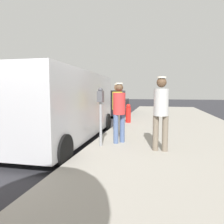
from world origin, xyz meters
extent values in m
plane|color=#2D2D33|center=(0.00, 0.00, 0.00)|extent=(80.00, 80.00, 0.00)
cube|color=#9E998E|center=(3.50, 0.00, 0.07)|extent=(5.00, 32.00, 0.15)
cylinder|color=gray|center=(1.35, 0.99, 0.72)|extent=(0.07, 0.07, 1.15)
cube|color=#4C4C51|center=(1.35, 0.99, 1.44)|extent=(0.14, 0.18, 0.28)
sphere|color=#47474C|center=(1.35, 0.99, 1.61)|extent=(0.12, 0.12, 0.12)
cylinder|color=#4C608C|center=(1.82, 1.52, 0.55)|extent=(0.14, 0.14, 0.79)
cylinder|color=#4C608C|center=(1.68, 1.36, 0.55)|extent=(0.14, 0.14, 0.79)
cylinder|color=red|center=(1.75, 1.44, 1.24)|extent=(0.34, 0.34, 0.60)
sphere|color=brown|center=(1.75, 1.44, 1.68)|extent=(0.21, 0.21, 0.21)
cylinder|color=silver|center=(1.75, 1.44, 1.78)|extent=(0.20, 0.20, 0.04)
cylinder|color=beige|center=(1.46, 2.75, 0.55)|extent=(0.14, 0.14, 0.81)
cylinder|color=beige|center=(1.45, 2.53, 0.55)|extent=(0.14, 0.14, 0.81)
cylinder|color=yellow|center=(1.45, 2.64, 1.26)|extent=(0.34, 0.34, 0.61)
sphere|color=#8C6647|center=(1.45, 2.64, 1.70)|extent=(0.22, 0.22, 0.22)
cylinder|color=silver|center=(1.45, 2.64, 1.81)|extent=(0.21, 0.21, 0.04)
cylinder|color=#726656|center=(2.97, 0.90, 0.57)|extent=(0.14, 0.14, 0.85)
cylinder|color=#726656|center=(2.75, 0.91, 0.57)|extent=(0.14, 0.14, 0.85)
cylinder|color=#B7B7B7|center=(2.86, 0.90, 1.31)|extent=(0.34, 0.34, 0.64)
sphere|color=brown|center=(2.86, 0.90, 1.78)|extent=(0.23, 0.23, 0.23)
cylinder|color=silver|center=(2.86, 0.90, 1.89)|extent=(0.22, 0.22, 0.04)
cube|color=#BCBCC1|center=(-0.15, 1.85, 1.17)|extent=(2.13, 5.25, 1.96)
cube|color=black|center=(-0.21, 4.30, 1.56)|extent=(1.84, 0.13, 0.88)
cylinder|color=black|center=(-1.15, 3.87, 0.34)|extent=(0.24, 0.69, 0.68)
cylinder|color=black|center=(0.75, 3.92, 0.34)|extent=(0.24, 0.69, 0.68)
cylinder|color=black|center=(0.85, -0.18, 0.34)|extent=(0.24, 0.69, 0.68)
cube|color=black|center=(-0.26, 9.40, 0.61)|extent=(2.01, 4.47, 0.89)
cube|color=black|center=(-0.25, 9.18, 1.35)|extent=(1.68, 2.05, 0.60)
cylinder|color=black|center=(-1.19, 11.01, 0.30)|extent=(0.25, 0.61, 0.60)
cylinder|color=black|center=(0.53, 11.08, 0.30)|extent=(0.25, 0.61, 0.60)
cylinder|color=black|center=(-1.05, 7.71, 0.30)|extent=(0.25, 0.61, 0.60)
cylinder|color=black|center=(0.67, 7.78, 0.30)|extent=(0.25, 0.61, 0.60)
cylinder|color=red|center=(1.45, 5.20, 0.50)|extent=(0.24, 0.24, 0.70)
sphere|color=red|center=(1.45, 5.20, 0.91)|extent=(0.20, 0.20, 0.20)
camera|label=1|loc=(2.79, -3.97, 1.56)|focal=32.34mm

